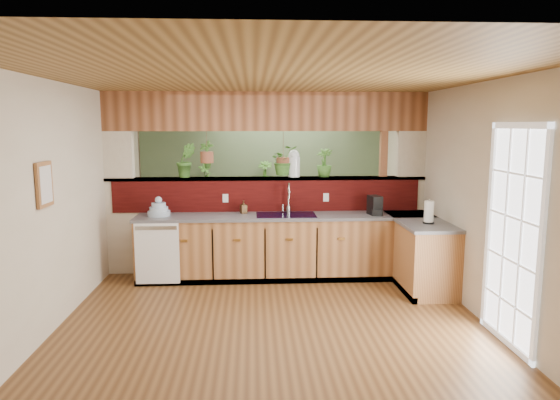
{
  "coord_description": "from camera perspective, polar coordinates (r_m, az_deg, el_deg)",
  "views": [
    {
      "loc": [
        -0.21,
        -5.83,
        2.13
      ],
      "look_at": [
        0.15,
        0.7,
        1.15
      ],
      "focal_mm": 32.0,
      "sensor_mm": 36.0,
      "label": 1
    }
  ],
  "objects": [
    {
      "name": "pass_through_partition",
      "position": [
        7.25,
        -1.25,
        1.07
      ],
      "size": [
        4.6,
        0.21,
        2.6
      ],
      "color": "beige",
      "rests_on": "ground"
    },
    {
      "name": "dish_stack",
      "position": [
        7.04,
        -13.67,
        -1.1
      ],
      "size": [
        0.31,
        0.31,
        0.27
      ],
      "color": "#A4B9D4",
      "rests_on": "countertop"
    },
    {
      "name": "floor_plant",
      "position": [
        8.29,
        7.54,
        -3.57
      ],
      "size": [
        0.74,
        0.64,
        0.81
      ],
      "primitive_type": "imported",
      "rotation": [
        0.0,
        0.0,
        -0.02
      ],
      "color": "#366723",
      "rests_on": "ground"
    },
    {
      "name": "wall_back",
      "position": [
        9.37,
        -1.87,
        3.43
      ],
      "size": [
        4.6,
        0.02,
        2.6
      ],
      "primitive_type": "cube",
      "color": "beige",
      "rests_on": "ground"
    },
    {
      "name": "wall_left",
      "position": [
        6.25,
        -22.67,
        0.23
      ],
      "size": [
        0.02,
        7.0,
        2.6
      ],
      "primitive_type": "cube",
      "color": "beige",
      "rests_on": "ground"
    },
    {
      "name": "faucet",
      "position": [
        7.06,
        0.96,
        0.39
      ],
      "size": [
        0.19,
        0.19,
        0.43
      ],
      "color": "#B7B7B2",
      "rests_on": "countertop"
    },
    {
      "name": "shelving_console",
      "position": [
        9.23,
        -5.0,
        -1.68
      ],
      "size": [
        1.57,
        0.88,
        1.02
      ],
      "primitive_type": "cube",
      "rotation": [
        0.0,
        0.0,
        0.34
      ],
      "color": "black",
      "rests_on": "ground"
    },
    {
      "name": "ground",
      "position": [
        6.21,
        -1.07,
        -11.53
      ],
      "size": [
        4.6,
        7.0,
        0.01
      ],
      "primitive_type": "cube",
      "color": "brown",
      "rests_on": "ground"
    },
    {
      "name": "glass_jar",
      "position": [
        7.23,
        1.6,
        4.2
      ],
      "size": [
        0.18,
        0.18,
        0.39
      ],
      "color": "silver",
      "rests_on": "pass_through_ledge"
    },
    {
      "name": "wall_front",
      "position": [
        2.49,
        1.87,
        -11.0
      ],
      "size": [
        4.6,
        0.02,
        2.6
      ],
      "primitive_type": "cube",
      "color": "beige",
      "rests_on": "ground"
    },
    {
      "name": "ceiling",
      "position": [
        5.86,
        -1.14,
        13.12
      ],
      "size": [
        4.6,
        7.0,
        0.01
      ],
      "primitive_type": "cube",
      "color": "brown",
      "rests_on": "ground"
    },
    {
      "name": "header_beam",
      "position": [
        7.19,
        -1.52,
        10.07
      ],
      "size": [
        4.6,
        0.15,
        0.55
      ],
      "primitive_type": "cube",
      "color": "brown",
      "rests_on": "ground"
    },
    {
      "name": "shelf_plant_a",
      "position": [
        9.17,
        -8.58,
        2.78
      ],
      "size": [
        0.27,
        0.23,
        0.44
      ],
      "primitive_type": "imported",
      "rotation": [
        0.0,
        0.0,
        0.35
      ],
      "color": "#366723",
      "rests_on": "shelving_console"
    },
    {
      "name": "sage_backwall",
      "position": [
        9.35,
        -1.87,
        3.42
      ],
      "size": [
        4.55,
        0.02,
        2.55
      ],
      "primitive_type": "cube",
      "color": "#4D6444",
      "rests_on": "ground"
    },
    {
      "name": "framed_print",
      "position": [
        5.47,
        -25.31,
        1.61
      ],
      "size": [
        0.04,
        0.35,
        0.45
      ],
      "color": "brown",
      "rests_on": "wall_left"
    },
    {
      "name": "coffee_maker",
      "position": [
        7.04,
        10.79,
        -0.69
      ],
      "size": [
        0.14,
        0.24,
        0.27
      ],
      "rotation": [
        0.0,
        0.0,
        0.18
      ],
      "color": "black",
      "rests_on": "countertop"
    },
    {
      "name": "french_door",
      "position": [
        5.28,
        25.0,
        -4.1
      ],
      "size": [
        0.06,
        1.02,
        2.16
      ],
      "primitive_type": "cube",
      "color": "white",
      "rests_on": "ground"
    },
    {
      "name": "shelf_plant_b",
      "position": [
        9.13,
        -1.74,
        2.97
      ],
      "size": [
        0.28,
        0.28,
        0.48
      ],
      "primitive_type": "imported",
      "rotation": [
        0.0,
        0.0,
        -0.04
      ],
      "color": "#366723",
      "rests_on": "shelving_console"
    },
    {
      "name": "navy_sink",
      "position": [
        6.95,
        0.68,
        -2.34
      ],
      "size": [
        0.82,
        0.5,
        0.18
      ],
      "color": "black",
      "rests_on": "countertop"
    },
    {
      "name": "ledge_plant_left",
      "position": [
        7.26,
        -10.7,
        4.47
      ],
      "size": [
        0.32,
        0.28,
        0.49
      ],
      "primitive_type": "imported",
      "rotation": [
        0.0,
        0.0,
        0.27
      ],
      "color": "#366723",
      "rests_on": "pass_through_ledge"
    },
    {
      "name": "ledge_plant_right",
      "position": [
        7.28,
        5.08,
        4.28
      ],
      "size": [
        0.31,
        0.31,
        0.41
      ],
      "primitive_type": "imported",
      "rotation": [
        0.0,
        0.0,
        -0.43
      ],
      "color": "#366723",
      "rests_on": "pass_through_ledge"
    },
    {
      "name": "pass_through_ledge",
      "position": [
        7.23,
        -1.49,
        2.48
      ],
      "size": [
        4.6,
        0.21,
        0.04
      ],
      "primitive_type": "cube",
      "color": "brown",
      "rests_on": "ground"
    },
    {
      "name": "soap_dispenser",
      "position": [
        7.05,
        -4.19,
        -0.79
      ],
      "size": [
        0.11,
        0.11,
        0.18
      ],
      "primitive_type": "imported",
      "rotation": [
        0.0,
        0.0,
        0.41
      ],
      "color": "#3C2815",
      "rests_on": "countertop"
    },
    {
      "name": "hanging_plant_a",
      "position": [
        7.22,
        -8.38,
        6.16
      ],
      "size": [
        0.25,
        0.21,
        0.52
      ],
      "color": "brown",
      "rests_on": "header_beam"
    },
    {
      "name": "hanging_plant_b",
      "position": [
        7.2,
        0.38,
        6.01
      ],
      "size": [
        0.48,
        0.46,
        0.55
      ],
      "color": "brown",
      "rests_on": "header_beam"
    },
    {
      "name": "wall_right",
      "position": [
        6.4,
        19.93,
        0.56
      ],
      "size": [
        0.02,
        7.0,
        2.6
      ],
      "primitive_type": "cube",
      "color": "beige",
      "rests_on": "ground"
    },
    {
      "name": "paper_towel",
      "position": [
        6.59,
        16.66,
        -1.37
      ],
      "size": [
        0.14,
        0.14,
        0.31
      ],
      "color": "black",
      "rests_on": "countertop"
    },
    {
      "name": "countertop",
      "position": [
        6.99,
        5.57,
        -5.45
      ],
      "size": [
        4.14,
        1.52,
        0.9
      ],
      "color": "brown",
      "rests_on": "ground"
    },
    {
      "name": "dishwasher",
      "position": [
        6.83,
        -13.86,
        -5.93
      ],
      "size": [
        0.58,
        0.03,
        0.82
      ],
      "color": "white",
      "rests_on": "ground"
    }
  ]
}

